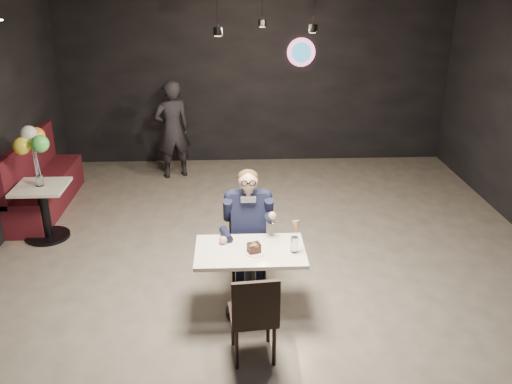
{
  "coord_description": "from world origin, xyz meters",
  "views": [
    {
      "loc": [
        -0.46,
        -5.28,
        3.33
      ],
      "look_at": [
        -0.2,
        0.11,
        1.13
      ],
      "focal_mm": 38.0,
      "sensor_mm": 36.0,
      "label": 1
    }
  ],
  "objects_px": {
    "chair_near": "(253,313)",
    "balloon_vase": "(40,180)",
    "booth_bench": "(44,174)",
    "main_table": "(250,282)",
    "chair_far": "(248,249)",
    "side_table": "(44,210)",
    "passerby": "(172,130)",
    "seated_man": "(248,228)",
    "sundae_glass": "(294,245)"
  },
  "relations": [
    {
      "from": "seated_man",
      "to": "passerby",
      "type": "distance_m",
      "value": 3.8
    },
    {
      "from": "main_table",
      "to": "seated_man",
      "type": "distance_m",
      "value": 0.65
    },
    {
      "from": "balloon_vase",
      "to": "passerby",
      "type": "distance_m",
      "value": 2.74
    },
    {
      "from": "main_table",
      "to": "sundae_glass",
      "type": "distance_m",
      "value": 0.64
    },
    {
      "from": "sundae_glass",
      "to": "chair_near",
      "type": "bearing_deg",
      "value": -126.11
    },
    {
      "from": "side_table",
      "to": "balloon_vase",
      "type": "bearing_deg",
      "value": 0.0
    },
    {
      "from": "main_table",
      "to": "chair_near",
      "type": "height_order",
      "value": "chair_near"
    },
    {
      "from": "chair_far",
      "to": "seated_man",
      "type": "xyz_separation_m",
      "value": [
        0.0,
        -0.0,
        0.26
      ]
    },
    {
      "from": "main_table",
      "to": "sundae_glass",
      "type": "height_order",
      "value": "sundae_glass"
    },
    {
      "from": "chair_near",
      "to": "chair_far",
      "type": "bearing_deg",
      "value": 84.73
    },
    {
      "from": "passerby",
      "to": "main_table",
      "type": "bearing_deg",
      "value": 83.93
    },
    {
      "from": "sundae_glass",
      "to": "passerby",
      "type": "height_order",
      "value": "passerby"
    },
    {
      "from": "chair_far",
      "to": "side_table",
      "type": "distance_m",
      "value": 2.97
    },
    {
      "from": "main_table",
      "to": "seated_man",
      "type": "bearing_deg",
      "value": 90.0
    },
    {
      "from": "chair_far",
      "to": "balloon_vase",
      "type": "xyz_separation_m",
      "value": [
        -2.66,
        1.31,
        0.36
      ]
    },
    {
      "from": "side_table",
      "to": "balloon_vase",
      "type": "relative_size",
      "value": 5.44
    },
    {
      "from": "sundae_glass",
      "to": "seated_man",
      "type": "bearing_deg",
      "value": 125.08
    },
    {
      "from": "main_table",
      "to": "balloon_vase",
      "type": "distance_m",
      "value": 3.28
    },
    {
      "from": "seated_man",
      "to": "main_table",
      "type": "bearing_deg",
      "value": -90.0
    },
    {
      "from": "balloon_vase",
      "to": "sundae_glass",
      "type": "bearing_deg",
      "value": -32.02
    },
    {
      "from": "side_table",
      "to": "passerby",
      "type": "height_order",
      "value": "passerby"
    },
    {
      "from": "chair_far",
      "to": "booth_bench",
      "type": "distance_m",
      "value": 3.76
    },
    {
      "from": "chair_near",
      "to": "sundae_glass",
      "type": "relative_size",
      "value": 5.59
    },
    {
      "from": "chair_near",
      "to": "seated_man",
      "type": "height_order",
      "value": "seated_man"
    },
    {
      "from": "chair_far",
      "to": "passerby",
      "type": "relative_size",
      "value": 0.55
    },
    {
      "from": "seated_man",
      "to": "side_table",
      "type": "height_order",
      "value": "seated_man"
    },
    {
      "from": "chair_far",
      "to": "passerby",
      "type": "distance_m",
      "value": 3.82
    },
    {
      "from": "booth_bench",
      "to": "sundae_glass",
      "type": "bearing_deg",
      "value": -40.85
    },
    {
      "from": "main_table",
      "to": "passerby",
      "type": "bearing_deg",
      "value": 105.65
    },
    {
      "from": "chair_near",
      "to": "passerby",
      "type": "xyz_separation_m",
      "value": [
        -1.17,
        4.84,
        0.38
      ]
    },
    {
      "from": "chair_near",
      "to": "booth_bench",
      "type": "relative_size",
      "value": 0.43
    },
    {
      "from": "side_table",
      "to": "passerby",
      "type": "bearing_deg",
      "value": 57.11
    },
    {
      "from": "seated_man",
      "to": "sundae_glass",
      "type": "distance_m",
      "value": 0.77
    },
    {
      "from": "chair_near",
      "to": "balloon_vase",
      "type": "relative_size",
      "value": 6.14
    },
    {
      "from": "booth_bench",
      "to": "passerby",
      "type": "xyz_separation_m",
      "value": [
        1.79,
        1.3,
        0.3
      ]
    },
    {
      "from": "main_table",
      "to": "chair_far",
      "type": "distance_m",
      "value": 0.56
    },
    {
      "from": "chair_far",
      "to": "chair_near",
      "type": "bearing_deg",
      "value": -90.0
    },
    {
      "from": "main_table",
      "to": "chair_far",
      "type": "height_order",
      "value": "chair_far"
    },
    {
      "from": "side_table",
      "to": "booth_bench",
      "type": "bearing_deg",
      "value": 106.7
    },
    {
      "from": "booth_bench",
      "to": "balloon_vase",
      "type": "bearing_deg",
      "value": -73.3
    },
    {
      "from": "chair_near",
      "to": "sundae_glass",
      "type": "bearing_deg",
      "value": 48.63
    },
    {
      "from": "passerby",
      "to": "chair_near",
      "type": "bearing_deg",
      "value": 81.86
    },
    {
      "from": "seated_man",
      "to": "side_table",
      "type": "bearing_deg",
      "value": 153.68
    },
    {
      "from": "chair_far",
      "to": "booth_bench",
      "type": "relative_size",
      "value": 0.43
    },
    {
      "from": "chair_near",
      "to": "booth_bench",
      "type": "height_order",
      "value": "booth_bench"
    },
    {
      "from": "sundae_glass",
      "to": "booth_bench",
      "type": "xyz_separation_m",
      "value": [
        -3.39,
        2.93,
        -0.29
      ]
    },
    {
      "from": "main_table",
      "to": "booth_bench",
      "type": "relative_size",
      "value": 0.51
    },
    {
      "from": "booth_bench",
      "to": "balloon_vase",
      "type": "height_order",
      "value": "booth_bench"
    },
    {
      "from": "seated_man",
      "to": "booth_bench",
      "type": "distance_m",
      "value": 3.76
    },
    {
      "from": "chair_far",
      "to": "sundae_glass",
      "type": "distance_m",
      "value": 0.84
    }
  ]
}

